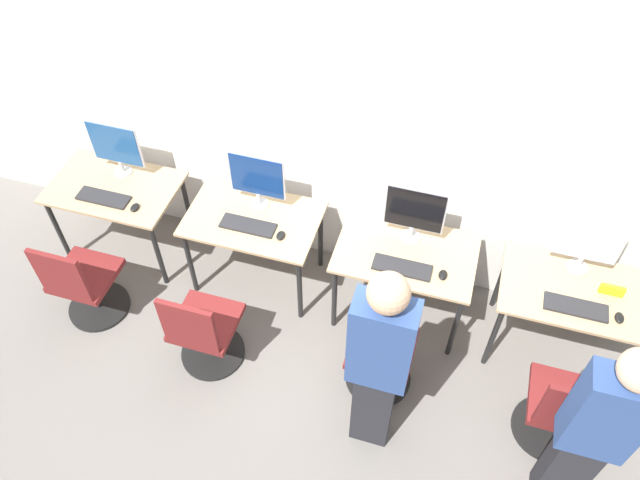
% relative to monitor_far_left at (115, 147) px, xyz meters
% --- Properties ---
extents(ground_plane, '(20.00, 20.00, 0.00)m').
position_rel_monitor_far_left_xyz_m(ground_plane, '(1.76, -0.50, -0.99)').
color(ground_plane, slate).
extents(wall_back, '(12.00, 0.05, 2.80)m').
position_rel_monitor_far_left_xyz_m(wall_back, '(1.76, 0.28, 0.41)').
color(wall_back, silver).
rests_on(wall_back, ground_plane).
extents(desk_far_left, '(1.00, 0.65, 0.72)m').
position_rel_monitor_far_left_xyz_m(desk_far_left, '(0.00, -0.17, -0.36)').
color(desk_far_left, tan).
rests_on(desk_far_left, ground_plane).
extents(monitor_far_left, '(0.43, 0.14, 0.48)m').
position_rel_monitor_far_left_xyz_m(monitor_far_left, '(0.00, 0.00, 0.00)').
color(monitor_far_left, '#B2B2B7').
rests_on(monitor_far_left, desk_far_left).
extents(keyboard_far_left, '(0.41, 0.14, 0.02)m').
position_rel_monitor_far_left_xyz_m(keyboard_far_left, '(0.00, -0.32, -0.26)').
color(keyboard_far_left, '#262628').
rests_on(keyboard_far_left, desk_far_left).
extents(mouse_far_left, '(0.06, 0.09, 0.03)m').
position_rel_monitor_far_left_xyz_m(mouse_far_left, '(0.29, -0.34, -0.25)').
color(mouse_far_left, black).
rests_on(mouse_far_left, desk_far_left).
extents(office_chair_far_left, '(0.48, 0.48, 0.89)m').
position_rel_monitor_far_left_xyz_m(office_chair_far_left, '(0.05, -0.89, -0.63)').
color(office_chair_far_left, black).
rests_on(office_chair_far_left, ground_plane).
extents(desk_left, '(1.00, 0.65, 0.72)m').
position_rel_monitor_far_left_xyz_m(desk_left, '(1.17, -0.17, -0.36)').
color(desk_left, tan).
rests_on(desk_left, ground_plane).
extents(monitor_left, '(0.43, 0.14, 0.48)m').
position_rel_monitor_far_left_xyz_m(monitor_left, '(1.17, -0.02, 0.00)').
color(monitor_left, '#B2B2B7').
rests_on(monitor_left, desk_left).
extents(keyboard_left, '(0.41, 0.14, 0.02)m').
position_rel_monitor_far_left_xyz_m(keyboard_left, '(1.17, -0.27, -0.26)').
color(keyboard_left, '#262628').
rests_on(keyboard_left, desk_left).
extents(mouse_left, '(0.06, 0.09, 0.03)m').
position_rel_monitor_far_left_xyz_m(mouse_left, '(1.44, -0.30, -0.25)').
color(mouse_left, black).
rests_on(mouse_left, desk_left).
extents(office_chair_left, '(0.48, 0.48, 0.89)m').
position_rel_monitor_far_left_xyz_m(office_chair_left, '(1.09, -1.02, -0.63)').
color(office_chair_left, black).
rests_on(office_chair_left, ground_plane).
extents(desk_right, '(1.00, 0.65, 0.72)m').
position_rel_monitor_far_left_xyz_m(desk_right, '(2.35, -0.17, -0.36)').
color(desk_right, tan).
rests_on(desk_right, ground_plane).
extents(monitor_right, '(0.43, 0.14, 0.48)m').
position_rel_monitor_far_left_xyz_m(monitor_right, '(2.35, -0.02, 0.00)').
color(monitor_right, '#B2B2B7').
rests_on(monitor_right, desk_right).
extents(keyboard_right, '(0.41, 0.14, 0.02)m').
position_rel_monitor_far_left_xyz_m(keyboard_right, '(2.35, -0.33, -0.26)').
color(keyboard_right, '#262628').
rests_on(keyboard_right, desk_right).
extents(mouse_right, '(0.06, 0.09, 0.03)m').
position_rel_monitor_far_left_xyz_m(mouse_right, '(2.63, -0.32, -0.25)').
color(mouse_right, black).
rests_on(mouse_right, desk_right).
extents(office_chair_right, '(0.48, 0.48, 0.89)m').
position_rel_monitor_far_left_xyz_m(office_chair_right, '(2.34, -0.86, -0.63)').
color(office_chair_right, black).
rests_on(office_chair_right, ground_plane).
extents(person_right, '(0.36, 0.23, 1.73)m').
position_rel_monitor_far_left_xyz_m(person_right, '(2.38, -1.23, -0.03)').
color(person_right, '#232328').
rests_on(person_right, ground_plane).
extents(desk_far_right, '(1.00, 0.65, 0.72)m').
position_rel_monitor_far_left_xyz_m(desk_far_right, '(3.52, -0.17, -0.36)').
color(desk_far_right, tan).
rests_on(desk_far_right, ground_plane).
extents(monitor_far_right, '(0.43, 0.14, 0.48)m').
position_rel_monitor_far_left_xyz_m(monitor_far_right, '(3.52, 0.03, 0.00)').
color(monitor_far_right, '#B2B2B7').
rests_on(monitor_far_right, desk_far_right).
extents(keyboard_far_right, '(0.41, 0.14, 0.02)m').
position_rel_monitor_far_left_xyz_m(keyboard_far_right, '(3.52, -0.33, -0.26)').
color(keyboard_far_right, '#262628').
rests_on(keyboard_far_right, desk_far_right).
extents(mouse_far_right, '(0.06, 0.09, 0.03)m').
position_rel_monitor_far_left_xyz_m(mouse_far_right, '(3.79, -0.34, -0.25)').
color(mouse_far_right, black).
rests_on(mouse_far_right, desk_far_right).
extents(office_chair_far_right, '(0.48, 0.48, 0.89)m').
position_rel_monitor_far_left_xyz_m(office_chair_far_right, '(3.55, -0.91, -0.63)').
color(office_chair_far_right, black).
rests_on(office_chair_far_right, ground_plane).
extents(person_far_right, '(0.36, 0.22, 1.67)m').
position_rel_monitor_far_left_xyz_m(person_far_right, '(3.59, -1.28, -0.07)').
color(person_far_right, '#232328').
rests_on(person_far_right, ground_plane).
extents(placard_far_right, '(0.16, 0.03, 0.08)m').
position_rel_monitor_far_left_xyz_m(placard_far_right, '(3.74, -0.14, -0.23)').
color(placard_far_right, yellow).
rests_on(placard_far_right, desk_far_right).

